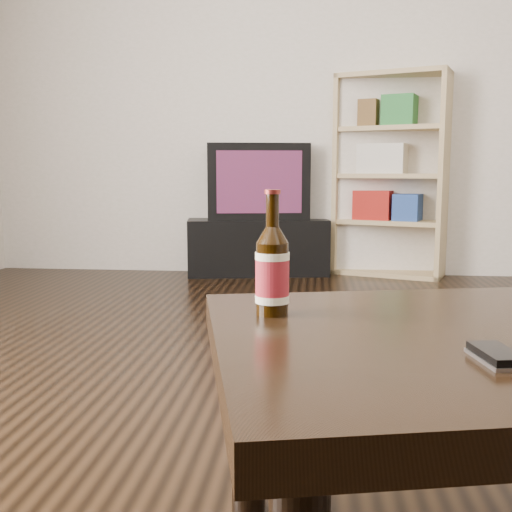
# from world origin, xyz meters

# --- Properties ---
(floor) EXTENTS (5.00, 6.00, 0.01)m
(floor) POSITION_xyz_m (0.00, 0.00, -0.01)
(floor) COLOR black
(floor) RESTS_ON ground
(wall_back) EXTENTS (5.00, 0.02, 2.70)m
(wall_back) POSITION_xyz_m (0.00, 3.01, 1.35)
(wall_back) COLOR beige
(wall_back) RESTS_ON ground
(tv_stand) EXTENTS (1.05, 0.65, 0.39)m
(tv_stand) POSITION_xyz_m (-0.57, 2.99, 0.20)
(tv_stand) COLOR black
(tv_stand) RESTS_ON floor
(tv) EXTENTS (0.77, 0.55, 0.53)m
(tv) POSITION_xyz_m (-0.57, 2.99, 0.66)
(tv) COLOR black
(tv) RESTS_ON tv_stand
(bookshelf) EXTENTS (0.82, 0.58, 1.40)m
(bookshelf) POSITION_xyz_m (0.37, 3.03, 0.73)
(bookshelf) COLOR tan
(bookshelf) RESTS_ON floor
(beer_bottle) EXTENTS (0.08, 0.08, 0.23)m
(beer_bottle) POSITION_xyz_m (-0.22, -0.21, 0.54)
(beer_bottle) COLOR black
(beer_bottle) RESTS_ON coffee_table
(phone) EXTENTS (0.07, 0.10, 0.02)m
(phone) POSITION_xyz_m (0.11, -0.46, 0.47)
(phone) COLOR #A6A7A8
(phone) RESTS_ON coffee_table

